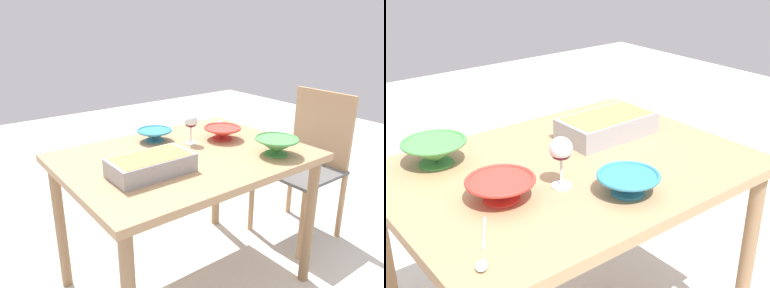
# 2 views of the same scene
# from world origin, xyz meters

# --- Properties ---
(ground_plane) EXTENTS (8.00, 8.00, 0.00)m
(ground_plane) POSITION_xyz_m (0.00, 0.00, 0.00)
(ground_plane) COLOR beige
(dining_table) EXTENTS (1.18, 0.87, 0.76)m
(dining_table) POSITION_xyz_m (0.00, 0.00, 0.67)
(dining_table) COLOR tan
(dining_table) RESTS_ON ground_plane
(chair) EXTENTS (0.44, 0.45, 0.95)m
(chair) POSITION_xyz_m (0.96, -0.04, 0.52)
(chair) COLOR #595959
(chair) RESTS_ON ground_plane
(wine_glass) EXTENTS (0.07, 0.07, 0.16)m
(wine_glass) POSITION_xyz_m (0.11, 0.11, 0.87)
(wine_glass) COLOR white
(wine_glass) RESTS_ON dining_table
(casserole_dish) EXTENTS (0.36, 0.19, 0.08)m
(casserole_dish) POSITION_xyz_m (-0.26, -0.11, 0.80)
(casserole_dish) COLOR #99999E
(casserole_dish) RESTS_ON dining_table
(mixing_bowl) EXTENTS (0.20, 0.20, 0.07)m
(mixing_bowl) POSITION_xyz_m (0.30, 0.07, 0.80)
(mixing_bowl) COLOR red
(mixing_bowl) RESTS_ON dining_table
(small_bowl) EXTENTS (0.21, 0.21, 0.09)m
(small_bowl) POSITION_xyz_m (0.35, -0.27, 0.81)
(small_bowl) COLOR #4C994C
(small_bowl) RESTS_ON dining_table
(serving_bowl) EXTENTS (0.19, 0.19, 0.06)m
(serving_bowl) POSITION_xyz_m (-0.01, 0.26, 0.79)
(serving_bowl) COLOR teal
(serving_bowl) RESTS_ON dining_table
(serving_spoon) EXTENTS (0.14, 0.21, 0.01)m
(serving_spoon) POSITION_xyz_m (0.47, 0.27, 0.76)
(serving_spoon) COLOR silver
(serving_spoon) RESTS_ON dining_table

